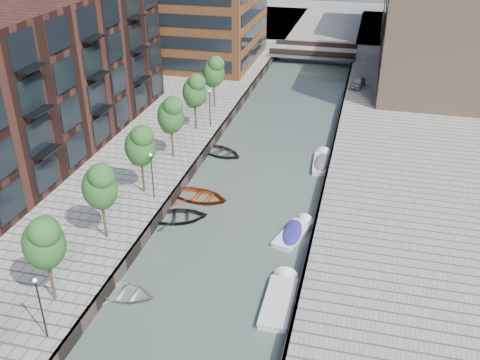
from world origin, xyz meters
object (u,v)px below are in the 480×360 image
at_px(tree_3, 140,144).
at_px(tree_5, 194,90).
at_px(sloop_4, 220,154).
at_px(sloop_2, 200,199).
at_px(sloop_1, 178,219).
at_px(tree_2, 99,185).
at_px(motorboat_2, 280,297).
at_px(tree_1, 43,241).
at_px(tree_6, 214,71).
at_px(motorboat_3, 295,232).
at_px(car, 358,82).
at_px(sloop_3, 125,296).
at_px(motorboat_4, 322,162).
at_px(bridge, 314,52).
at_px(tree_4, 171,114).

relative_size(tree_3, tree_5, 1.00).
distance_m(tree_3, sloop_4, 12.35).
relative_size(tree_3, sloop_2, 1.18).
distance_m(sloop_1, sloop_2, 3.58).
height_order(tree_2, motorboat_2, tree_2).
xyz_separation_m(tree_1, tree_6, (0.00, 35.00, 0.00)).
bearing_deg(tree_5, motorboat_3, -50.40).
relative_size(tree_5, sloop_1, 1.24).
bearing_deg(car, tree_1, -98.05).
relative_size(motorboat_3, car, 1.27).
height_order(tree_3, tree_6, same).
bearing_deg(sloop_3, tree_2, 36.67).
distance_m(tree_6, sloop_4, 12.30).
xyz_separation_m(tree_6, sloop_2, (4.40, -19.56, -5.31)).
bearing_deg(sloop_2, sloop_1, 176.85).
distance_m(tree_3, motorboat_4, 18.32).
bearing_deg(motorboat_3, car, 85.24).
xyz_separation_m(bridge, sloop_3, (-4.98, -58.70, -1.39)).
height_order(bridge, tree_1, tree_1).
height_order(sloop_1, sloop_2, sloop_2).
xyz_separation_m(tree_2, tree_3, (0.00, 7.00, 0.00)).
xyz_separation_m(tree_3, sloop_1, (3.73, -2.07, -5.31)).
height_order(tree_1, sloop_3, tree_1).
bearing_deg(motorboat_2, tree_5, 119.71).
xyz_separation_m(tree_1, sloop_4, (3.67, 24.53, -5.31)).
relative_size(tree_2, motorboat_3, 1.26).
height_order(tree_5, sloop_2, tree_5).
bearing_deg(sloop_2, bridge, 2.60).
height_order(tree_3, motorboat_4, tree_3).
distance_m(tree_3, sloop_2, 7.05).
height_order(tree_4, motorboat_2, tree_4).
xyz_separation_m(tree_3, sloop_4, (3.67, 10.53, -5.31)).
height_order(tree_5, sloop_4, tree_5).
bearing_deg(bridge, tree_4, -102.00).
bearing_deg(tree_2, tree_1, -90.00).
height_order(tree_4, sloop_4, tree_4).
xyz_separation_m(tree_1, sloop_3, (3.52, 2.30, -5.31)).
bearing_deg(tree_1, sloop_4, 81.50).
bearing_deg(sloop_4, car, -8.83).
relative_size(tree_6, car, 1.60).
distance_m(tree_5, motorboat_4, 15.13).
distance_m(tree_5, sloop_1, 17.33).
bearing_deg(bridge, sloop_2, -95.14).
height_order(tree_5, motorboat_4, tree_5).
relative_size(bridge, sloop_4, 2.74).
bearing_deg(sloop_1, car, -39.16).
height_order(bridge, sloop_2, bridge).
height_order(tree_2, motorboat_3, tree_2).
distance_m(bridge, tree_6, 27.63).
height_order(sloop_3, car, car).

